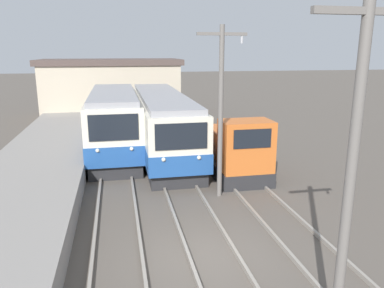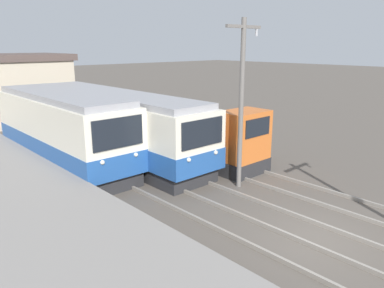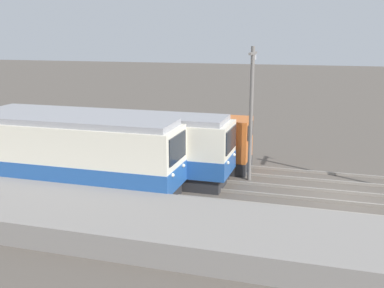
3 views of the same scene
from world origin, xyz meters
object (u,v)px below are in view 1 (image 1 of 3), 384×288
Objects in this scene: catenary_mast_near at (351,175)px; catenary_mast_mid at (221,107)px; commuter_train_center at (162,125)px; commuter_train_left at (115,125)px; shunting_locomotive at (236,152)px.

catenary_mast_near is 1.00× the size of catenary_mast_mid.
commuter_train_center is 8.08m from catenary_mast_mid.
commuter_train_left is at bearing 179.11° from commuter_train_center.
catenary_mast_near is at bearing -75.28° from commuter_train_left.
shunting_locomotive is at bearing 58.58° from catenary_mast_mid.
commuter_train_left is at bearing 104.72° from catenary_mast_near.
catenary_mast_near reaches higher than commuter_train_left.
commuter_train_left is 9.05m from catenary_mast_mid.
commuter_train_left is 7.84m from shunting_locomotive.
catenary_mast_near is at bearing -90.00° from catenary_mast_mid.
commuter_train_left is 1.48× the size of catenary_mast_mid.
catenary_mast_mid is at bearing -78.84° from commuter_train_center.
catenary_mast_mid is (0.00, 8.71, 0.00)m from catenary_mast_near.
commuter_train_left reaches higher than shunting_locomotive.
catenary_mast_near reaches higher than commuter_train_center.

